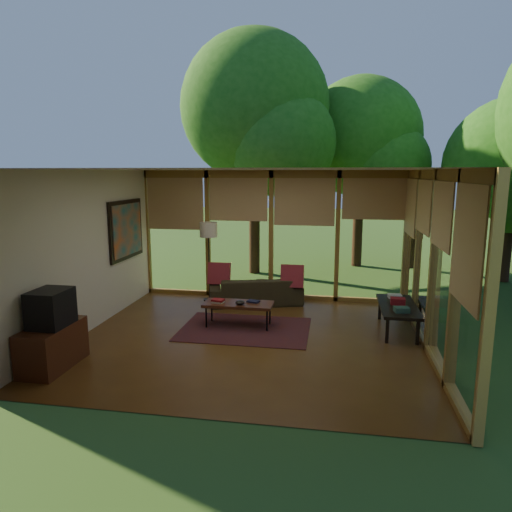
% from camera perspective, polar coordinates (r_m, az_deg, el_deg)
% --- Properties ---
extents(floor, '(5.50, 5.50, 0.00)m').
position_cam_1_polar(floor, '(7.52, -0.80, -10.27)').
color(floor, brown).
rests_on(floor, ground).
extents(ceiling, '(5.50, 5.50, 0.00)m').
position_cam_1_polar(ceiling, '(7.03, -0.85, 10.79)').
color(ceiling, white).
rests_on(ceiling, ground).
extents(wall_left, '(0.04, 5.00, 2.70)m').
position_cam_1_polar(wall_left, '(8.11, -20.30, 0.51)').
color(wall_left, silver).
rests_on(wall_left, ground).
extents(wall_front, '(5.50, 0.04, 2.70)m').
position_cam_1_polar(wall_front, '(4.78, -6.32, -5.50)').
color(wall_front, silver).
rests_on(wall_front, ground).
extents(window_wall_back, '(5.50, 0.12, 2.70)m').
position_cam_1_polar(window_wall_back, '(9.59, 1.90, 2.60)').
color(window_wall_back, olive).
rests_on(window_wall_back, ground).
extents(window_wall_right, '(0.12, 5.00, 2.70)m').
position_cam_1_polar(window_wall_right, '(7.19, 21.28, -0.76)').
color(window_wall_right, olive).
rests_on(window_wall_right, ground).
extents(tree_nw, '(3.77, 3.77, 6.16)m').
position_cam_1_polar(tree_nw, '(12.17, -0.16, 18.04)').
color(tree_nw, '#3A2215').
rests_on(tree_nw, ground).
extents(tree_ne, '(3.29, 3.29, 5.26)m').
position_cam_1_polar(tree_ne, '(13.38, 13.01, 14.22)').
color(tree_ne, '#3A2215').
rests_on(tree_ne, ground).
extents(rug, '(2.18, 1.54, 0.01)m').
position_cam_1_polar(rug, '(7.93, -1.37, -9.11)').
color(rug, maroon).
rests_on(rug, floor).
extents(sofa, '(2.00, 1.23, 0.55)m').
position_cam_1_polar(sofa, '(9.35, -0.05, -4.33)').
color(sofa, '#342D1A').
rests_on(sofa, floor).
extents(pillow_left, '(0.45, 0.24, 0.47)m').
position_cam_1_polar(pillow_left, '(9.38, -4.62, -2.24)').
color(pillow_left, maroon).
rests_on(pillow_left, sofa).
extents(pillow_right, '(0.45, 0.24, 0.48)m').
position_cam_1_polar(pillow_right, '(9.13, 4.55, -2.57)').
color(pillow_right, maroon).
rests_on(pillow_right, sofa).
extents(ct_book_lower, '(0.21, 0.17, 0.03)m').
position_cam_1_polar(ct_book_lower, '(7.98, -4.77, -5.74)').
color(ct_book_lower, beige).
rests_on(ct_book_lower, coffee_table).
extents(ct_book_upper, '(0.22, 0.19, 0.03)m').
position_cam_1_polar(ct_book_upper, '(7.97, -4.77, -5.51)').
color(ct_book_upper, maroon).
rests_on(ct_book_upper, coffee_table).
extents(ct_book_side, '(0.23, 0.20, 0.03)m').
position_cam_1_polar(ct_book_side, '(7.98, -0.34, -5.69)').
color(ct_book_side, black).
rests_on(ct_book_side, coffee_table).
extents(ct_bowl, '(0.16, 0.16, 0.07)m').
position_cam_1_polar(ct_bowl, '(7.84, -2.02, -5.84)').
color(ct_bowl, black).
rests_on(ct_bowl, coffee_table).
extents(media_cabinet, '(0.50, 1.00, 0.60)m').
position_cam_1_polar(media_cabinet, '(6.97, -24.08, -10.29)').
color(media_cabinet, '#522716').
rests_on(media_cabinet, floor).
extents(television, '(0.45, 0.55, 0.50)m').
position_cam_1_polar(television, '(6.79, -24.28, -5.95)').
color(television, black).
rests_on(television, media_cabinet).
extents(console_book_a, '(0.25, 0.20, 0.08)m').
position_cam_1_polar(console_book_a, '(7.69, 17.74, -6.40)').
color(console_book_a, '#2D4F40').
rests_on(console_book_a, side_console).
extents(console_book_b, '(0.25, 0.19, 0.11)m').
position_cam_1_polar(console_book_b, '(8.11, 17.31, -5.41)').
color(console_book_b, maroon).
rests_on(console_book_b, side_console).
extents(console_book_c, '(0.24, 0.19, 0.06)m').
position_cam_1_polar(console_book_c, '(8.50, 16.96, -4.83)').
color(console_book_c, beige).
rests_on(console_book_c, side_console).
extents(floor_lamp, '(0.36, 0.36, 1.65)m').
position_cam_1_polar(floor_lamp, '(9.40, -5.95, 2.73)').
color(floor_lamp, black).
rests_on(floor_lamp, floor).
extents(coffee_table, '(1.20, 0.50, 0.43)m').
position_cam_1_polar(coffee_table, '(7.96, -2.22, -6.10)').
color(coffee_table, '#522716').
rests_on(coffee_table, floor).
extents(side_console, '(0.60, 1.40, 0.46)m').
position_cam_1_polar(side_console, '(8.09, 17.32, -6.18)').
color(side_console, black).
rests_on(side_console, floor).
extents(wall_painting, '(0.06, 1.35, 1.15)m').
position_cam_1_polar(wall_painting, '(9.29, -15.90, 3.19)').
color(wall_painting, black).
rests_on(wall_painting, wall_left).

